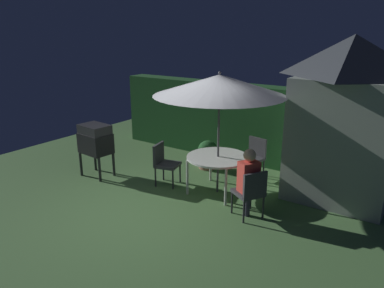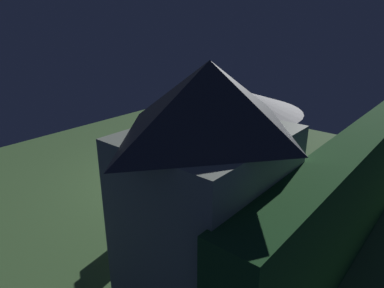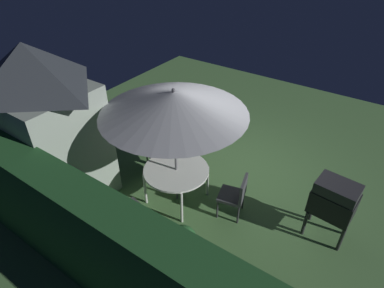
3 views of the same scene
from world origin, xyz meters
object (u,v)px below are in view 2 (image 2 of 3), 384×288
(chair_far_side, at_px, (275,211))
(patio_umbrella, at_px, (229,99))
(patio_table, at_px, (226,176))
(potted_plant_by_shed, at_px, (298,193))
(garden_shed, at_px, (208,195))
(chair_toward_hedge, at_px, (245,163))
(person_in_red, at_px, (168,182))
(bbq_grill, at_px, (261,128))
(chair_near_shed, at_px, (164,195))

(chair_far_side, bearing_deg, patio_umbrella, -101.70)
(patio_table, xyz_separation_m, potted_plant_by_shed, (-0.91, 1.07, -0.36))
(garden_shed, bearing_deg, patio_umbrella, -150.98)
(chair_far_side, xyz_separation_m, chair_toward_hedge, (-1.40, -1.46, 0.00))
(person_in_red, bearing_deg, bbq_grill, -176.93)
(patio_table, xyz_separation_m, chair_toward_hedge, (-1.16, -0.29, -0.19))
(chair_near_shed, xyz_separation_m, chair_far_side, (-0.80, 1.80, 0.00))
(potted_plant_by_shed, bearing_deg, chair_far_side, 5.19)
(patio_umbrella, bearing_deg, person_in_red, -30.96)
(chair_far_side, bearing_deg, chair_toward_hedge, -133.79)
(garden_shed, distance_m, person_in_red, 2.22)
(patio_umbrella, relative_size, person_in_red, 2.03)
(garden_shed, height_order, chair_near_shed, garden_shed)
(chair_near_shed, xyz_separation_m, person_in_red, (-0.07, 0.04, 0.26))
(chair_toward_hedge, bearing_deg, bbq_grill, -162.65)
(chair_far_side, bearing_deg, garden_shed, -0.42)
(garden_shed, relative_size, bbq_grill, 2.62)
(person_in_red, bearing_deg, garden_shed, 57.36)
(garden_shed, xyz_separation_m, person_in_red, (-1.11, -1.74, -0.82))
(bbq_grill, height_order, person_in_red, person_in_red)
(patio_umbrella, bearing_deg, potted_plant_by_shed, 130.61)
(patio_table, xyz_separation_m, chair_far_side, (0.24, 1.17, -0.19))
(patio_umbrella, distance_m, chair_toward_hedge, 2.06)
(chair_near_shed, relative_size, person_in_red, 0.71)
(garden_shed, relative_size, chair_near_shed, 3.49)
(patio_table, height_order, patio_umbrella, patio_umbrella)
(potted_plant_by_shed, xyz_separation_m, person_in_red, (1.88, -1.65, 0.43))
(potted_plant_by_shed, distance_m, person_in_red, 2.54)
(bbq_grill, xyz_separation_m, person_in_red, (3.69, 0.20, -0.06))
(patio_umbrella, relative_size, chair_near_shed, 2.84)
(patio_table, relative_size, person_in_red, 1.00)
(bbq_grill, relative_size, person_in_red, 0.95)
(chair_near_shed, height_order, person_in_red, person_in_red)
(patio_table, relative_size, patio_umbrella, 0.50)
(chair_far_side, xyz_separation_m, person_in_red, (0.73, -1.75, 0.26))
(chair_toward_hedge, xyz_separation_m, person_in_red, (2.13, -0.29, 0.26))
(garden_shed, bearing_deg, potted_plant_by_shed, -178.25)
(patio_table, distance_m, potted_plant_by_shed, 1.45)
(bbq_grill, bearing_deg, chair_near_shed, 2.34)
(chair_near_shed, relative_size, chair_toward_hedge, 1.00)
(patio_umbrella, distance_m, person_in_red, 1.82)
(garden_shed, height_order, chair_far_side, garden_shed)
(potted_plant_by_shed, relative_size, person_in_red, 0.54)
(patio_umbrella, relative_size, potted_plant_by_shed, 3.73)
(patio_table, distance_m, bbq_grill, 2.84)
(garden_shed, distance_m, chair_toward_hedge, 3.71)
(chair_toward_hedge, height_order, person_in_red, person_in_red)
(garden_shed, distance_m, patio_umbrella, 2.46)
(patio_table, bearing_deg, patio_umbrella, -90.00)
(garden_shed, xyz_separation_m, potted_plant_by_shed, (-3.00, -0.09, -1.25))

